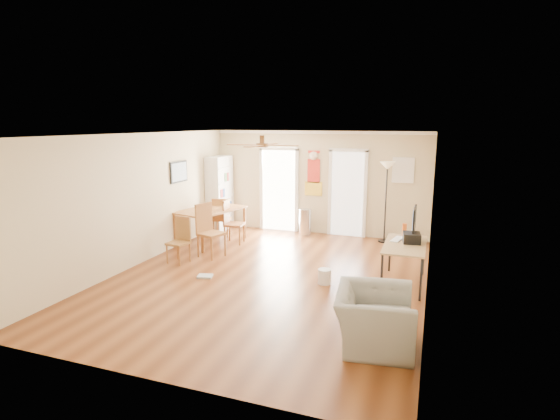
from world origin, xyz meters
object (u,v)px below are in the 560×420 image
at_px(torchiere_lamp, 386,202).
at_px(wastebasket_b, 356,294).
at_px(armchair, 374,318).
at_px(bookshelf, 220,193).
at_px(dining_chair_right_b, 211,231).
at_px(dining_chair_near, 178,241).
at_px(printer, 412,238).
at_px(dining_chair_right_a, 234,222).
at_px(computer_desk, 404,264).
at_px(wastebasket_a, 325,277).
at_px(dining_table, 211,226).
at_px(dining_chair_far, 222,217).
at_px(trash_can, 305,222).

relative_size(torchiere_lamp, wastebasket_b, 6.42).
bearing_deg(armchair, bookshelf, 37.07).
height_order(dining_chair_right_b, dining_chair_near, dining_chair_right_b).
distance_m(printer, wastebasket_b, 1.58).
bearing_deg(bookshelf, dining_chair_right_a, -45.35).
xyz_separation_m(torchiere_lamp, wastebasket_b, (-0.01, -3.85, -0.81)).
distance_m(computer_desk, wastebasket_a, 1.40).
bearing_deg(dining_table, dining_chair_far, 93.30).
relative_size(dining_chair_far, printer, 2.86).
relative_size(dining_chair_far, trash_can, 1.45).
xyz_separation_m(dining_chair_near, wastebasket_b, (3.75, -0.84, -0.31)).
distance_m(dining_table, dining_chair_right_a, 0.57).
xyz_separation_m(dining_table, trash_can, (1.90, 1.42, -0.07)).
distance_m(wastebasket_b, armchair, 1.30).
height_order(torchiere_lamp, wastebasket_a, torchiere_lamp).
relative_size(dining_chair_right_b, trash_can, 1.69).
relative_size(dining_chair_right_a, wastebasket_b, 3.43).
xyz_separation_m(dining_chair_right_a, armchair, (3.75, -3.76, -0.15)).
relative_size(dining_chair_right_b, armchair, 1.02).
xyz_separation_m(printer, wastebasket_b, (-0.74, -1.22, -0.68)).
bearing_deg(trash_can, torchiere_lamp, -0.09).
xyz_separation_m(dining_chair_right_a, computer_desk, (3.95, -1.46, -0.14)).
distance_m(dining_chair_right_a, computer_desk, 4.22).
distance_m(dining_table, computer_desk, 4.70).
bearing_deg(wastebasket_a, wastebasket_b, -45.28).
xyz_separation_m(trash_can, printer, (2.70, -2.63, 0.50)).
distance_m(trash_can, torchiere_lamp, 2.06).
height_order(dining_chair_far, trash_can, dining_chair_far).
bearing_deg(dining_chair_far, wastebasket_a, 129.89).
bearing_deg(printer, armchair, -104.84).
distance_m(trash_can, computer_desk, 3.80).
relative_size(dining_table, dining_chair_right_b, 1.44).
xyz_separation_m(dining_table, armchair, (4.30, -3.64, -0.05)).
xyz_separation_m(dining_table, computer_desk, (4.50, -1.34, -0.03)).
xyz_separation_m(dining_chair_far, wastebasket_a, (3.23, -2.40, -0.35)).
xyz_separation_m(dining_chair_right_a, dining_chair_right_b, (0.00, -1.12, 0.05)).
relative_size(bookshelf, dining_chair_right_a, 1.91).
distance_m(dining_chair_near, armchair, 4.67).
xyz_separation_m(bookshelf, computer_desk, (4.89, -2.56, -0.60)).
distance_m(bookshelf, wastebasket_a, 4.74).
bearing_deg(torchiere_lamp, computer_desk, -76.95).
relative_size(torchiere_lamp, printer, 5.67).
bearing_deg(printer, wastebasket_a, -166.46).
distance_m(dining_table, wastebasket_a, 3.65).
relative_size(dining_chair_far, wastebasket_b, 3.23).
xyz_separation_m(wastebasket_a, armchair, (1.11, -1.88, 0.22)).
bearing_deg(dining_chair_near, wastebasket_b, -4.30).
bearing_deg(dining_chair_far, dining_chair_near, 80.32).
height_order(torchiere_lamp, armchair, torchiere_lamp).
bearing_deg(dining_chair_near, dining_chair_right_b, 61.76).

